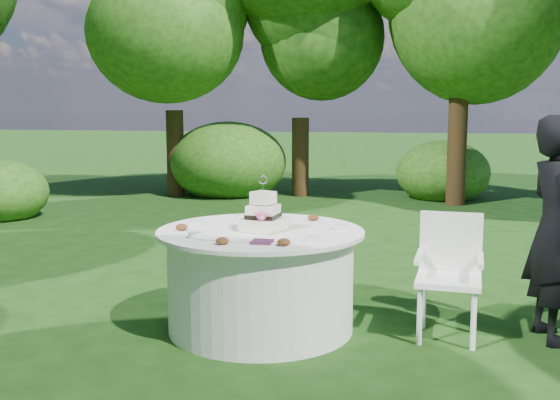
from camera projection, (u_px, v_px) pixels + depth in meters
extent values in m
plane|color=#14330E|center=(261.00, 328.00, 5.02)|extent=(80.00, 80.00, 0.00)
cube|color=#4E2142|center=(262.00, 242.00, 4.43)|extent=(0.14, 0.14, 0.02)
ellipsoid|color=white|center=(225.00, 240.00, 4.51)|extent=(0.48, 0.07, 0.01)
imported|color=black|center=(555.00, 229.00, 4.69)|extent=(0.51, 0.66, 1.63)
cylinder|color=white|center=(261.00, 281.00, 4.97)|extent=(1.40, 1.40, 0.74)
cylinder|color=silver|center=(260.00, 232.00, 4.92)|extent=(1.56, 1.56, 0.03)
cube|color=white|center=(263.00, 224.00, 4.86)|extent=(0.35, 0.35, 0.09)
cube|color=white|center=(263.00, 211.00, 4.85)|extent=(0.23, 0.23, 0.09)
cube|color=white|center=(263.00, 198.00, 4.84)|extent=(0.19, 0.19, 0.09)
cube|color=black|center=(263.00, 216.00, 4.85)|extent=(0.25, 0.25, 0.03)
sphere|color=#CE3C8B|center=(261.00, 216.00, 4.73)|extent=(0.07, 0.07, 0.07)
cylinder|color=silver|center=(263.00, 188.00, 4.82)|extent=(0.01, 0.01, 0.05)
torus|color=silver|center=(263.00, 180.00, 4.82)|extent=(0.07, 0.02, 0.07)
cube|color=white|center=(449.00, 280.00, 4.74)|extent=(0.49, 0.49, 0.04)
cube|color=silver|center=(451.00, 242.00, 4.90)|extent=(0.46, 0.08, 0.46)
cylinder|color=white|center=(420.00, 316.00, 4.65)|extent=(0.04, 0.04, 0.42)
cylinder|color=white|center=(474.00, 321.00, 4.55)|extent=(0.04, 0.04, 0.42)
cylinder|color=white|center=(424.00, 302.00, 5.00)|extent=(0.04, 0.04, 0.42)
cylinder|color=white|center=(474.00, 306.00, 4.90)|extent=(0.04, 0.04, 0.42)
cube|color=white|center=(419.00, 257.00, 4.78)|extent=(0.08, 0.41, 0.04)
cube|color=silver|center=(481.00, 261.00, 4.66)|extent=(0.08, 0.41, 0.04)
cylinder|color=white|center=(241.00, 217.00, 5.37)|extent=(0.10, 0.10, 0.04)
cylinder|color=white|center=(312.00, 239.00, 4.47)|extent=(0.10, 0.10, 0.04)
cylinder|color=white|center=(194.00, 223.00, 5.07)|extent=(0.10, 0.10, 0.04)
cylinder|color=white|center=(340.00, 227.00, 4.91)|extent=(0.10, 0.10, 0.04)
cylinder|color=white|center=(195.00, 235.00, 4.61)|extent=(0.10, 0.10, 0.04)
ellipsoid|color=#562D16|center=(182.00, 227.00, 4.89)|extent=(0.09, 0.09, 0.05)
ellipsoid|color=#562D16|center=(222.00, 241.00, 4.38)|extent=(0.09, 0.09, 0.05)
ellipsoid|color=#562D16|center=(284.00, 242.00, 4.35)|extent=(0.09, 0.09, 0.05)
ellipsoid|color=#562D16|center=(313.00, 218.00, 5.31)|extent=(0.09, 0.09, 0.05)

